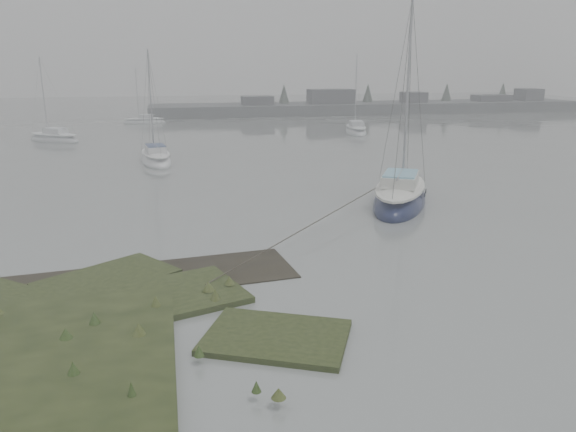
{
  "coord_description": "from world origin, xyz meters",
  "views": [
    {
      "loc": [
        -1.91,
        -13.02,
        6.71
      ],
      "look_at": [
        1.89,
        4.53,
        1.8
      ],
      "focal_mm": 35.0,
      "sensor_mm": 36.0,
      "label": 1
    }
  ],
  "objects": [
    {
      "name": "ground",
      "position": [
        0.0,
        30.0,
        0.0
      ],
      "size": [
        160.0,
        160.0,
        0.0
      ],
      "primitive_type": "plane",
      "color": "slate",
      "rests_on": "ground"
    },
    {
      "name": "far_shoreline",
      "position": [
        26.84,
        61.9,
        0.85
      ],
      "size": [
        60.0,
        8.0,
        4.15
      ],
      "color": "#4C4F51",
      "rests_on": "ground"
    },
    {
      "name": "sailboat_main",
      "position": [
        9.13,
        11.99,
        0.32
      ],
      "size": [
        5.72,
        7.67,
        10.46
      ],
      "rotation": [
        0.0,
        0.0,
        -0.51
      ],
      "color": "#121836",
      "rests_on": "ground"
    },
    {
      "name": "sailboat_white",
      "position": [
        -2.72,
        26.65,
        0.25
      ],
      "size": [
        2.76,
        6.05,
        8.22
      ],
      "rotation": [
        0.0,
        0.0,
        0.15
      ],
      "color": "silver",
      "rests_on": "ground"
    },
    {
      "name": "sailboat_far_a",
      "position": [
        -11.61,
        39.72,
        0.24
      ],
      "size": [
        5.49,
        4.8,
        7.8
      ],
      "rotation": [
        0.0,
        0.0,
        0.92
      ],
      "color": "#A4A8AD",
      "rests_on": "ground"
    },
    {
      "name": "sailboat_far_b",
      "position": [
        16.36,
        39.74,
        0.25
      ],
      "size": [
        2.84,
        5.98,
        8.1
      ],
      "rotation": [
        0.0,
        0.0,
        -0.17
      ],
      "color": "silver",
      "rests_on": "ground"
    },
    {
      "name": "sailboat_far_c",
      "position": [
        -4.26,
        53.72,
        0.21
      ],
      "size": [
        4.78,
        1.73,
        6.67
      ],
      "rotation": [
        0.0,
        0.0,
        1.61
      ],
      "color": "#B8BFC2",
      "rests_on": "ground"
    }
  ]
}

